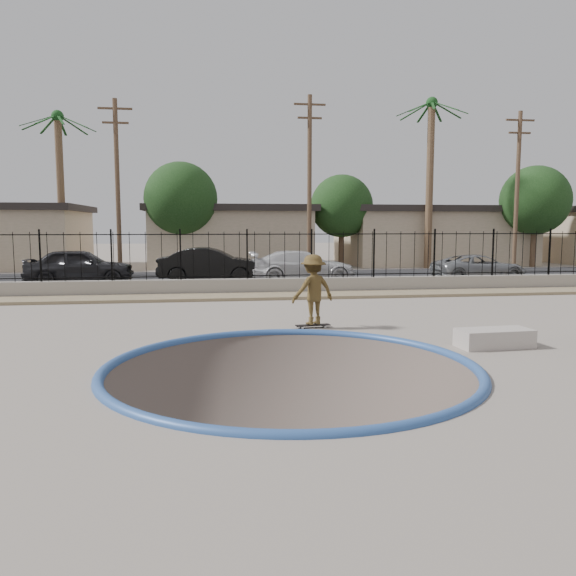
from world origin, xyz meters
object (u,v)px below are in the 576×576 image
(skateboard, at_px, (313,325))
(car_a, at_px, (80,266))
(car_b, at_px, (211,265))
(skater, at_px, (313,293))
(concrete_ledge, at_px, (494,338))
(car_d, at_px, (479,267))
(car_c, at_px, (303,266))

(skateboard, bearing_deg, car_a, 118.74)
(car_a, bearing_deg, car_b, -93.42)
(skater, relative_size, concrete_ledge, 1.12)
(skater, height_order, car_d, skater)
(skateboard, distance_m, concrete_ledge, 4.50)
(car_b, distance_m, car_d, 12.66)
(car_c, xyz_separation_m, car_d, (8.39, -0.60, -0.11))
(skater, height_order, car_a, skater)
(skateboard, bearing_deg, car_c, 75.53)
(car_c, bearing_deg, skater, 172.98)
(concrete_ledge, bearing_deg, skateboard, 140.58)
(skater, xyz_separation_m, skateboard, (0.00, -0.00, -0.84))
(skateboard, relative_size, car_b, 0.19)
(skater, relative_size, car_c, 0.37)
(car_a, xyz_separation_m, car_c, (10.04, -0.48, -0.08))
(skateboard, bearing_deg, car_b, 95.91)
(skater, distance_m, concrete_ledge, 4.55)
(concrete_ledge, distance_m, car_c, 14.50)
(car_a, distance_m, car_d, 18.47)
(skateboard, height_order, car_a, car_a)
(car_a, xyz_separation_m, car_b, (5.81, -0.09, -0.01))
(car_b, distance_m, car_c, 4.25)
(car_a, bearing_deg, skateboard, -147.76)
(car_a, relative_size, car_d, 1.06)
(skater, distance_m, car_d, 14.88)
(concrete_ledge, xyz_separation_m, car_b, (-5.99, 14.76, 0.62))
(skater, height_order, concrete_ledge, skater)
(car_b, bearing_deg, skateboard, -162.50)
(skateboard, height_order, car_b, car_b)
(concrete_ledge, relative_size, car_b, 0.34)
(skateboard, xyz_separation_m, car_d, (10.11, 10.92, 0.58))
(car_a, relative_size, car_b, 0.98)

